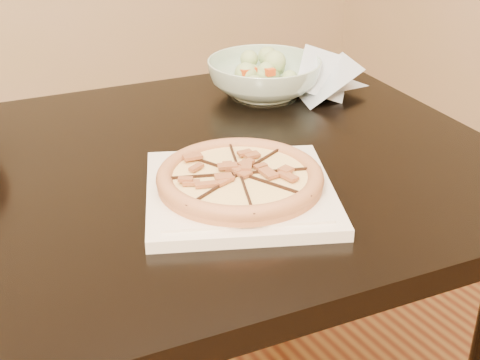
% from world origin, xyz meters
% --- Properties ---
extents(dining_table, '(1.38, 0.98, 0.75)m').
position_xyz_m(dining_table, '(0.02, 0.16, 0.64)').
color(dining_table, black).
rests_on(dining_table, floor).
extents(plate, '(0.36, 0.36, 0.02)m').
position_xyz_m(plate, '(0.15, -0.00, 0.76)').
color(plate, beige).
rests_on(plate, dining_table).
extents(pizza, '(0.24, 0.24, 0.03)m').
position_xyz_m(pizza, '(0.15, -0.00, 0.78)').
color(pizza, '#C27449').
rests_on(pizza, plate).
extents(salad_bowl, '(0.30, 0.30, 0.07)m').
position_xyz_m(salad_bowl, '(0.42, 0.35, 0.79)').
color(salad_bowl, '#B6D1BD').
rests_on(salad_bowl, dining_table).
extents(salad, '(0.12, 0.11, 0.04)m').
position_xyz_m(salad, '(0.42, 0.35, 0.84)').
color(salad, '#9EB570').
rests_on(salad, salad_bowl).
extents(cling_film, '(0.19, 0.17, 0.05)m').
position_xyz_m(cling_film, '(0.54, 0.29, 0.78)').
color(cling_film, silver).
rests_on(cling_film, dining_table).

